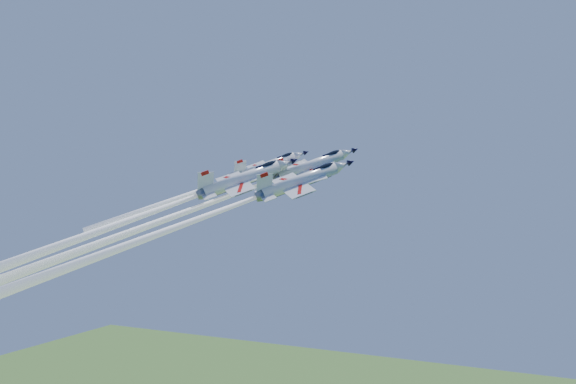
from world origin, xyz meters
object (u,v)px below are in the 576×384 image
at_px(jet_lead, 181,214).
at_px(jet_left, 207,188).
at_px(jet_right, 178,226).
at_px(jet_slot, 131,219).

bearing_deg(jet_lead, jet_left, 131.95).
xyz_separation_m(jet_right, jet_slot, (-10.86, 2.93, 0.68)).
relative_size(jet_lead, jet_slot, 1.19).
xyz_separation_m(jet_lead, jet_right, (5.61, -8.80, -1.47)).
xyz_separation_m(jet_left, jet_slot, (-5.50, -13.12, -4.93)).
relative_size(jet_left, jet_slot, 0.62).
xyz_separation_m(jet_lead, jet_left, (0.25, 7.25, 4.13)).
height_order(jet_lead, jet_slot, jet_lead).
distance_m(jet_lead, jet_right, 10.54).
relative_size(jet_lead, jet_right, 1.16).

